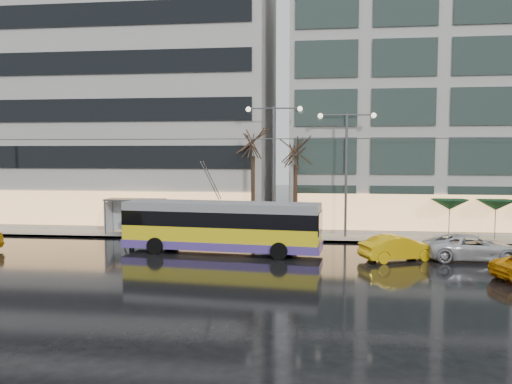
# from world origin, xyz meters

# --- Properties ---
(ground) EXTENTS (140.00, 140.00, 0.00)m
(ground) POSITION_xyz_m (0.00, 0.00, 0.00)
(ground) COLOR black
(ground) RESTS_ON ground
(sidewalk) EXTENTS (80.00, 10.00, 0.15)m
(sidewalk) POSITION_xyz_m (2.00, 14.00, 0.07)
(sidewalk) COLOR gray
(sidewalk) RESTS_ON ground
(kerb) EXTENTS (80.00, 0.10, 0.15)m
(kerb) POSITION_xyz_m (2.00, 9.05, 0.07)
(kerb) COLOR slate
(kerb) RESTS_ON ground
(building_left) EXTENTS (34.00, 14.00, 22.00)m
(building_left) POSITION_xyz_m (-16.00, 19.00, 11.15)
(building_left) COLOR #B0ADA8
(building_left) RESTS_ON sidewalk
(building_right) EXTENTS (32.00, 14.00, 25.00)m
(building_right) POSITION_xyz_m (19.00, 19.00, 12.65)
(building_right) COLOR #B0ADA8
(building_right) RESTS_ON sidewalk
(trolleybus) EXTENTS (11.99, 5.16, 5.48)m
(trolleybus) POSITION_xyz_m (-0.67, 4.99, 1.48)
(trolleybus) COLOR yellow
(trolleybus) RESTS_ON ground
(catenary) EXTENTS (42.24, 5.12, 7.00)m
(catenary) POSITION_xyz_m (1.00, 7.94, 4.25)
(catenary) COLOR #595B60
(catenary) RESTS_ON ground
(bus_shelter) EXTENTS (4.20, 1.60, 2.51)m
(bus_shelter) POSITION_xyz_m (-8.38, 10.69, 1.96)
(bus_shelter) COLOR #595B60
(bus_shelter) RESTS_ON sidewalk
(street_lamp_near) EXTENTS (3.96, 0.36, 9.03)m
(street_lamp_near) POSITION_xyz_m (2.00, 10.80, 5.99)
(street_lamp_near) COLOR #595B60
(street_lamp_near) RESTS_ON sidewalk
(street_lamp_far) EXTENTS (3.96, 0.36, 8.53)m
(street_lamp_far) POSITION_xyz_m (7.00, 10.80, 5.71)
(street_lamp_far) COLOR #595B60
(street_lamp_far) RESTS_ON sidewalk
(tree_a) EXTENTS (3.20, 3.20, 8.40)m
(tree_a) POSITION_xyz_m (0.50, 11.00, 7.09)
(tree_a) COLOR black
(tree_a) RESTS_ON sidewalk
(tree_b) EXTENTS (3.20, 3.20, 7.70)m
(tree_b) POSITION_xyz_m (3.50, 11.20, 6.40)
(tree_b) COLOR black
(tree_b) RESTS_ON sidewalk
(parasol_a) EXTENTS (2.50, 2.50, 2.65)m
(parasol_a) POSITION_xyz_m (14.00, 11.00, 2.45)
(parasol_a) COLOR #595B60
(parasol_a) RESTS_ON sidewalk
(parasol_b) EXTENTS (2.50, 2.50, 2.65)m
(parasol_b) POSITION_xyz_m (17.00, 11.00, 2.45)
(parasol_b) COLOR #595B60
(parasol_b) RESTS_ON sidewalk
(taxi_b) EXTENTS (4.54, 2.99, 1.41)m
(taxi_b) POSITION_xyz_m (9.49, 3.97, 0.71)
(taxi_b) COLOR yellow
(taxi_b) RESTS_ON ground
(sedan_silver) EXTENTS (5.24, 2.56, 1.43)m
(sedan_silver) POSITION_xyz_m (13.58, 4.55, 0.72)
(sedan_silver) COLOR silver
(sedan_silver) RESTS_ON ground
(pedestrian_a) EXTENTS (1.13, 1.14, 2.19)m
(pedestrian_a) POSITION_xyz_m (-6.54, 11.32, 1.61)
(pedestrian_a) COLOR black
(pedestrian_a) RESTS_ON sidewalk
(pedestrian_b) EXTENTS (1.18, 1.18, 1.93)m
(pedestrian_b) POSITION_xyz_m (-6.84, 9.61, 1.12)
(pedestrian_b) COLOR black
(pedestrian_b) RESTS_ON sidewalk
(pedestrian_c) EXTENTS (1.24, 0.84, 2.11)m
(pedestrian_c) POSITION_xyz_m (-7.88, 9.40, 1.28)
(pedestrian_c) COLOR black
(pedestrian_c) RESTS_ON sidewalk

